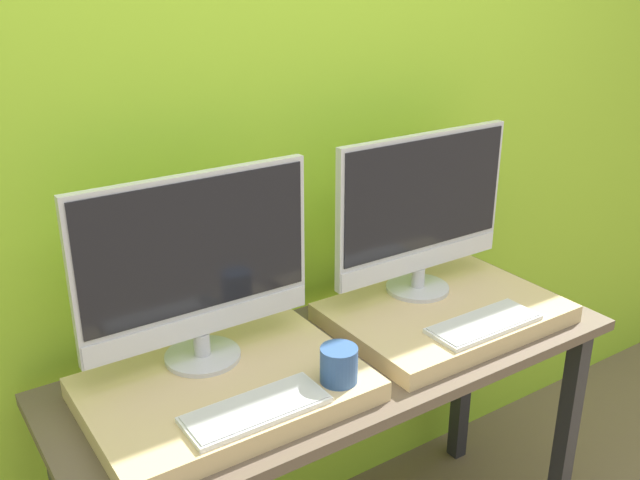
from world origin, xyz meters
name	(u,v)px	position (x,y,z in m)	size (l,w,h in m)	color
wall_back	(270,129)	(0.00, 0.64, 1.30)	(8.00, 0.04, 2.60)	#9ED12D
workbench	(342,387)	(0.00, 0.28, 0.67)	(1.51, 0.57, 0.77)	brown
wooden_riser_left	(225,390)	(-0.35, 0.27, 0.80)	(0.63, 0.44, 0.05)	#D6B77F
monitor_left	(197,265)	(-0.35, 0.39, 1.07)	(0.58, 0.19, 0.47)	silver
keyboard_left	(256,409)	(-0.35, 0.12, 0.83)	(0.32, 0.13, 0.01)	silver
mug	(339,365)	(-0.13, 0.12, 0.87)	(0.09, 0.09, 0.09)	#335693
wooden_riser_right	(444,313)	(0.35, 0.27, 0.80)	(0.63, 0.44, 0.05)	#D6B77F
monitor_right	(422,210)	(0.35, 0.39, 1.07)	(0.58, 0.19, 0.47)	silver
keyboard_right	(484,324)	(0.35, 0.12, 0.83)	(0.32, 0.13, 0.01)	silver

